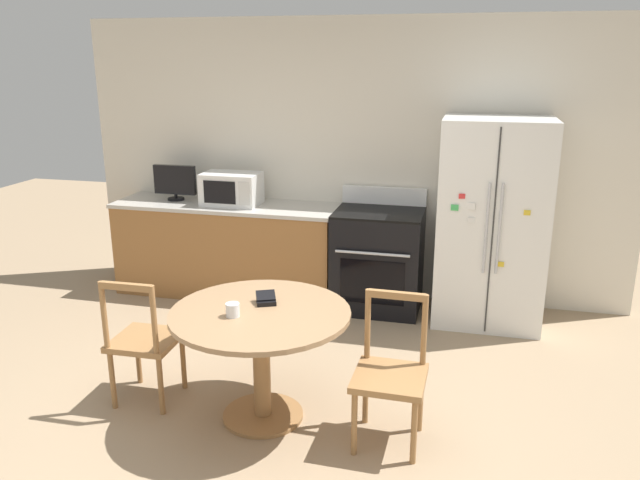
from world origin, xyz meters
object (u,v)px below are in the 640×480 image
oven_range (378,259)px  dining_chair_right (390,375)px  refrigerator (492,223)px  microwave (231,189)px  wallet (266,299)px  countertop_tv (175,181)px  dining_chair_left (144,341)px  candle_glass (233,311)px

oven_range → dining_chair_right: oven_range is taller
refrigerator → microwave: (-2.38, 0.05, 0.17)m
wallet → microwave: bearing=117.2°
refrigerator → countertop_tv: bearing=178.2°
microwave → wallet: microwave is taller
refrigerator → countertop_tv: (-2.98, 0.10, 0.20)m
dining_chair_right → microwave: bearing=-48.0°
countertop_tv → dining_chair_right: (2.40, -2.12, -0.65)m
dining_chair_left → countertop_tv: bearing=108.8°
countertop_tv → oven_range: bearing=-1.6°
dining_chair_right → refrigerator: bearing=-105.0°
countertop_tv → microwave: bearing=-4.2°
oven_range → countertop_tv: (-2.01, 0.06, 0.62)m
countertop_tv → candle_glass: (1.45, -2.19, -0.31)m
refrigerator → microwave: bearing=178.8°
oven_range → wallet: size_ratio=6.56×
oven_range → countertop_tv: size_ratio=2.55×
countertop_tv → dining_chair_right: size_ratio=0.47×
dining_chair_right → oven_range: bearing=-78.2°
microwave → countertop_tv: (-0.60, 0.04, 0.03)m
refrigerator → dining_chair_right: (-0.58, -2.02, -0.45)m
dining_chair_right → wallet: 0.91m
oven_range → candle_glass: oven_range is taller
microwave → dining_chair_left: bearing=-85.6°
countertop_tv → candle_glass: countertop_tv is taller
wallet → countertop_tv: bearing=129.1°
oven_range → dining_chair_left: 2.36m
oven_range → dining_chair_right: (0.39, -2.06, -0.03)m
wallet → refrigerator: bearing=52.7°
dining_chair_right → wallet: dining_chair_right is taller
dining_chair_right → dining_chair_left: bearing=-1.1°
candle_glass → dining_chair_right: bearing=4.1°
refrigerator → candle_glass: refrigerator is taller
candle_glass → wallet: candle_glass is taller
refrigerator → microwave: refrigerator is taller
oven_range → countertop_tv: 2.10m
refrigerator → oven_range: bearing=177.8°
countertop_tv → dining_chair_left: bearing=-69.8°
refrigerator → wallet: (-1.41, -1.85, -0.12)m
refrigerator → dining_chair_right: 2.15m
refrigerator → dining_chair_right: bearing=-106.0°
microwave → countertop_tv: 0.60m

